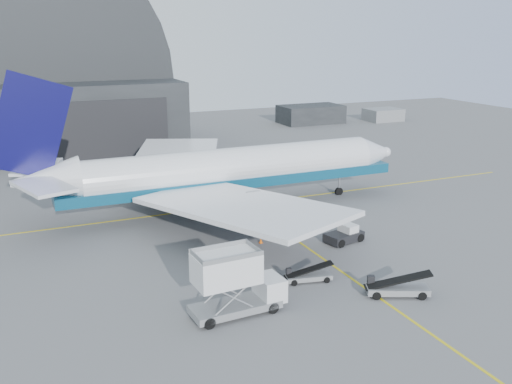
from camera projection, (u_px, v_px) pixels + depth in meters
name	position (u px, v px, depth m)	size (l,w,h in m)	color
ground	(330.00, 263.00, 51.66)	(200.00, 200.00, 0.00)	#565659
taxi_lines	(270.00, 222.00, 62.81)	(80.00, 42.12, 0.02)	gold
hangar	(25.00, 96.00, 97.66)	(50.00, 28.30, 28.00)	black
distant_bldg_a	(310.00, 123.00, 129.77)	(14.00, 8.00, 4.00)	black
distant_bldg_b	(383.00, 121.00, 132.84)	(8.00, 6.00, 2.80)	gray
airliner	(218.00, 171.00, 65.56)	(48.11, 46.65, 16.88)	white
catering_truck	(234.00, 283.00, 41.80)	(7.27, 3.08, 4.90)	gray
pushback_tug	(345.00, 235.00, 56.88)	(4.20, 2.98, 1.77)	black
belt_loader_a	(308.00, 276.00, 47.90)	(4.24, 2.12, 1.58)	gray
belt_loader_b	(397.00, 288.00, 45.33)	(5.24, 3.55, 2.00)	gray
traffic_cone	(261.00, 241.00, 56.58)	(0.36, 0.36, 0.52)	#E15707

